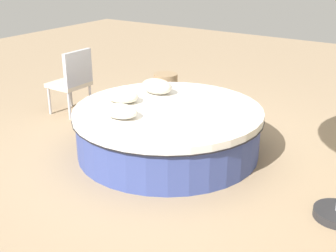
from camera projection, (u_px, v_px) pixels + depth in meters
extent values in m
plane|color=#9E8466|center=(168.00, 151.00, 5.55)|extent=(16.00, 16.00, 0.00)
cylinder|color=#38478C|center=(168.00, 134.00, 5.46)|extent=(2.21, 2.21, 0.48)
cylinder|color=black|center=(168.00, 116.00, 5.38)|extent=(2.28, 2.28, 0.02)
cylinder|color=silver|center=(168.00, 112.00, 5.36)|extent=(2.27, 2.27, 0.09)
ellipsoid|color=beige|center=(157.00, 86.00, 5.85)|extent=(0.44, 0.30, 0.20)
ellipsoid|color=beige|center=(122.00, 96.00, 5.54)|extent=(0.44, 0.34, 0.16)
ellipsoid|color=silver|center=(120.00, 111.00, 5.04)|extent=(0.43, 0.31, 0.15)
cylinder|color=#B7B7BC|center=(49.00, 101.00, 6.73)|extent=(0.04, 0.04, 0.42)
cylinder|color=#B7B7BC|center=(71.00, 93.00, 7.07)|extent=(0.04, 0.04, 0.42)
cylinder|color=#B7B7BC|center=(69.00, 106.00, 6.51)|extent=(0.04, 0.04, 0.42)
cylinder|color=#B7B7BC|center=(90.00, 98.00, 6.85)|extent=(0.04, 0.04, 0.42)
cube|color=beige|center=(69.00, 84.00, 6.70)|extent=(0.50, 0.52, 0.06)
cube|color=#B7B7BC|center=(78.00, 68.00, 6.48)|extent=(0.06, 0.52, 0.50)
cylinder|color=#997A56|center=(166.00, 88.00, 7.26)|extent=(0.39, 0.39, 0.47)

